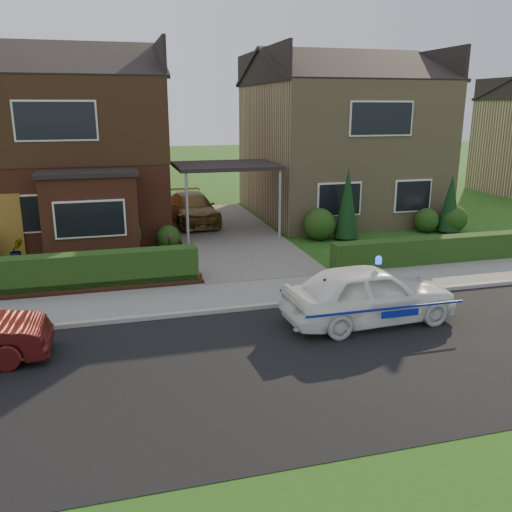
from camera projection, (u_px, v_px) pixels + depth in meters
name	position (u px, v px, depth m)	size (l,w,h in m)	color
ground	(343.00, 358.00, 10.82)	(120.00, 120.00, 0.00)	#234713
road	(343.00, 358.00, 10.82)	(60.00, 6.00, 0.02)	black
kerb	(293.00, 304.00, 13.64)	(60.00, 0.16, 0.12)	#9E9993
sidewalk	(281.00, 291.00, 14.62)	(60.00, 2.00, 0.10)	slate
driveway	(227.00, 234.00, 21.03)	(3.80, 12.00, 0.12)	#666059
house_left	(66.00, 134.00, 21.26)	(7.50, 9.53, 7.25)	brown
house_right	(338.00, 133.00, 24.31)	(7.50, 8.06, 7.25)	#9E8761
carport_link	(226.00, 167.00, 20.29)	(3.80, 3.00, 2.77)	black
dwarf_wall	(57.00, 291.00, 14.23)	(7.70, 0.25, 0.36)	brown
hedge_left	(58.00, 295.00, 14.42)	(7.50, 0.55, 0.90)	black
hedge_right	(442.00, 264.00, 17.26)	(7.50, 0.55, 0.80)	black
shrub_left_mid	(121.00, 235.00, 18.28)	(1.32, 1.32, 1.32)	black
shrub_left_near	(168.00, 237.00, 19.02)	(0.84, 0.84, 0.84)	black
shrub_right_near	(319.00, 224.00, 20.20)	(1.20, 1.20, 1.20)	black
shrub_right_mid	(427.00, 220.00, 21.49)	(0.96, 0.96, 0.96)	black
shrub_right_far	(453.00, 219.00, 21.45)	(1.08, 1.08, 1.08)	black
conifer_a	(347.00, 205.00, 20.08)	(0.90, 0.90, 2.60)	black
conifer_b	(450.00, 205.00, 21.25)	(0.90, 0.90, 2.20)	black
police_car	(369.00, 294.00, 12.44)	(3.71, 4.12, 1.54)	white
driveway_car	(192.00, 208.00, 22.59)	(1.72, 4.22, 1.22)	brown
potted_plant_b	(17.00, 251.00, 17.21)	(0.45, 0.36, 0.82)	gray
potted_plant_c	(170.00, 246.00, 17.84)	(0.44, 0.44, 0.79)	gray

